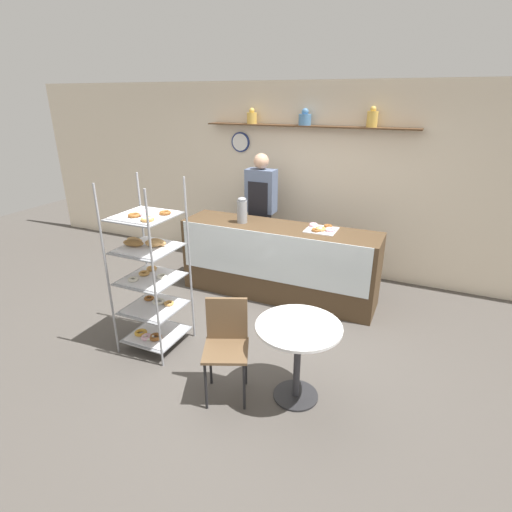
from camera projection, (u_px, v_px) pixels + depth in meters
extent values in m
plane|color=#4C4742|center=(242.00, 335.00, 4.47)|extent=(14.00, 14.00, 0.00)
cube|color=beige|center=(307.00, 180.00, 5.84)|extent=(10.00, 0.06, 2.70)
cube|color=#4C331E|center=(307.00, 126.00, 5.43)|extent=(2.96, 0.24, 0.02)
cylinder|color=gold|center=(252.00, 118.00, 5.71)|extent=(0.14, 0.14, 0.15)
sphere|color=gold|center=(252.00, 111.00, 5.67)|extent=(0.08, 0.08, 0.08)
cylinder|color=#4C7FB2|center=(305.00, 120.00, 5.41)|extent=(0.17, 0.17, 0.14)
sphere|color=#4C7FB2|center=(305.00, 112.00, 5.37)|extent=(0.09, 0.09, 0.09)
cylinder|color=gold|center=(372.00, 119.00, 5.06)|extent=(0.14, 0.14, 0.19)
sphere|color=gold|center=(373.00, 109.00, 5.02)|extent=(0.07, 0.07, 0.07)
cylinder|color=navy|center=(241.00, 142.00, 6.02)|extent=(0.29, 0.03, 0.29)
cylinder|color=white|center=(240.00, 142.00, 6.00)|extent=(0.25, 0.00, 0.25)
cube|color=#4C3823|center=(278.00, 262.00, 5.22)|extent=(2.55, 0.61, 0.97)
cube|color=silver|center=(269.00, 257.00, 4.89)|extent=(2.45, 0.01, 0.62)
cylinder|color=gray|center=(107.00, 275.00, 3.86)|extent=(0.02, 0.02, 1.78)
cylinder|color=gray|center=(155.00, 285.00, 3.64)|extent=(0.02, 0.02, 1.78)
cylinder|color=gray|center=(146.00, 254.00, 4.35)|extent=(0.02, 0.02, 1.78)
cylinder|color=gray|center=(190.00, 263.00, 4.14)|extent=(0.02, 0.02, 1.78)
cube|color=gray|center=(157.00, 334.00, 4.29)|extent=(0.54, 0.56, 0.01)
cube|color=silver|center=(157.00, 333.00, 4.28)|extent=(0.48, 0.49, 0.01)
torus|color=silver|center=(148.00, 337.00, 4.17)|extent=(0.12, 0.12, 0.03)
torus|color=#EAB2C1|center=(147.00, 337.00, 4.17)|extent=(0.11, 0.11, 0.04)
torus|color=brown|center=(155.00, 337.00, 4.17)|extent=(0.13, 0.13, 0.04)
torus|color=gold|center=(141.00, 333.00, 4.25)|extent=(0.13, 0.13, 0.03)
cube|color=gray|center=(154.00, 307.00, 4.16)|extent=(0.54, 0.56, 0.01)
cube|color=silver|center=(154.00, 306.00, 4.16)|extent=(0.48, 0.49, 0.01)
torus|color=tan|center=(169.00, 303.00, 4.17)|extent=(0.11, 0.11, 0.03)
torus|color=silver|center=(159.00, 301.00, 4.21)|extent=(0.13, 0.13, 0.03)
torus|color=brown|center=(149.00, 298.00, 4.28)|extent=(0.11, 0.11, 0.03)
cube|color=gray|center=(151.00, 279.00, 4.04)|extent=(0.54, 0.56, 0.01)
cube|color=silver|center=(151.00, 278.00, 4.04)|extent=(0.48, 0.49, 0.01)
torus|color=silver|center=(133.00, 279.00, 3.95)|extent=(0.10, 0.10, 0.03)
torus|color=tan|center=(144.00, 273.00, 4.08)|extent=(0.11, 0.11, 0.03)
torus|color=silver|center=(162.00, 276.00, 4.02)|extent=(0.10, 0.10, 0.03)
torus|color=tan|center=(152.00, 268.00, 4.20)|extent=(0.11, 0.11, 0.03)
cube|color=gray|center=(148.00, 248.00, 3.92)|extent=(0.54, 0.56, 0.01)
cube|color=silver|center=(148.00, 247.00, 3.91)|extent=(0.48, 0.49, 0.01)
ellipsoid|color=olive|center=(133.00, 243.00, 3.91)|extent=(0.23, 0.13, 0.07)
ellipsoid|color=tan|center=(158.00, 242.00, 3.93)|extent=(0.21, 0.10, 0.07)
ellipsoid|color=tan|center=(135.00, 240.00, 3.99)|extent=(0.21, 0.12, 0.06)
ellipsoid|color=tan|center=(153.00, 243.00, 3.90)|extent=(0.18, 0.12, 0.07)
cube|color=gray|center=(144.00, 216.00, 3.79)|extent=(0.54, 0.56, 0.01)
cube|color=silver|center=(144.00, 215.00, 3.79)|extent=(0.48, 0.49, 0.01)
torus|color=brown|center=(165.00, 213.00, 3.78)|extent=(0.11, 0.11, 0.03)
torus|color=#EAB2C1|center=(144.00, 214.00, 3.74)|extent=(0.11, 0.11, 0.04)
torus|color=brown|center=(134.00, 215.00, 3.71)|extent=(0.12, 0.12, 0.03)
torus|color=tan|center=(147.00, 219.00, 3.59)|extent=(0.12, 0.12, 0.03)
torus|color=silver|center=(148.00, 218.00, 3.62)|extent=(0.13, 0.13, 0.04)
cube|color=#282833|center=(261.00, 243.00, 5.90)|extent=(0.25, 0.19, 0.95)
cube|color=slate|center=(261.00, 191.00, 5.61)|extent=(0.42, 0.22, 0.60)
cube|color=black|center=(258.00, 200.00, 5.55)|extent=(0.29, 0.01, 0.51)
sphere|color=tan|center=(261.00, 161.00, 5.45)|extent=(0.21, 0.21, 0.21)
cylinder|color=#262628|center=(296.00, 395.00, 3.57)|extent=(0.40, 0.40, 0.02)
cylinder|color=#333338|center=(297.00, 362.00, 3.44)|extent=(0.06, 0.06, 0.69)
cylinder|color=white|center=(299.00, 327.00, 3.30)|extent=(0.73, 0.73, 0.02)
cylinder|color=black|center=(206.00, 386.00, 3.35)|extent=(0.02, 0.02, 0.47)
cylinder|color=black|center=(244.00, 387.00, 3.34)|extent=(0.02, 0.02, 0.47)
cylinder|color=black|center=(211.00, 362.00, 3.65)|extent=(0.02, 0.02, 0.47)
cylinder|color=black|center=(246.00, 363.00, 3.64)|extent=(0.02, 0.02, 0.47)
cube|color=brown|center=(226.00, 351.00, 3.40)|extent=(0.50, 0.50, 0.03)
cube|color=brown|center=(227.00, 318.00, 3.49)|extent=(0.34, 0.17, 0.40)
cylinder|color=gray|center=(242.00, 212.00, 5.13)|extent=(0.13, 0.13, 0.29)
ellipsoid|color=gray|center=(242.00, 199.00, 5.07)|extent=(0.11, 0.11, 0.05)
cube|color=silver|center=(321.00, 230.00, 4.88)|extent=(0.37, 0.35, 0.01)
torus|color=silver|center=(318.00, 228.00, 4.88)|extent=(0.12, 0.12, 0.03)
torus|color=brown|center=(328.00, 226.00, 4.94)|extent=(0.11, 0.11, 0.04)
torus|color=brown|center=(316.00, 230.00, 4.81)|extent=(0.12, 0.12, 0.03)
torus|color=tan|center=(321.00, 229.00, 4.84)|extent=(0.13, 0.13, 0.04)
torus|color=#EAB2C1|center=(313.00, 225.00, 4.99)|extent=(0.11, 0.11, 0.04)
torus|color=#EAB2C1|center=(330.00, 230.00, 4.82)|extent=(0.13, 0.13, 0.03)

